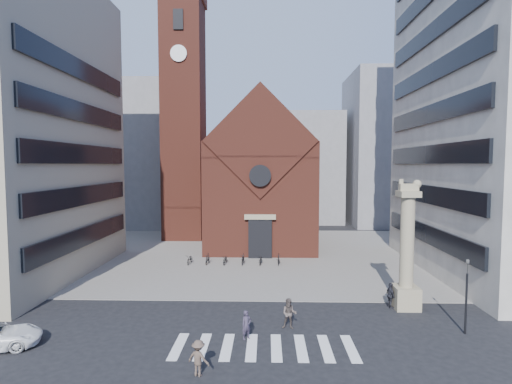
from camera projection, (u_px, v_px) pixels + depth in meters
ground at (255, 324)px, 24.05m from camera, size 120.00×120.00×0.00m
piazza at (260, 254)px, 42.99m from camera, size 46.00×30.00×0.05m
zebra_crossing at (264, 347)px, 21.04m from camera, size 10.20×3.20×0.01m
church at (261, 178)px, 48.46m from camera, size 12.00×16.65×18.00m
campanile at (184, 117)px, 51.14m from camera, size 5.50×5.50×31.20m
bg_block_left at (138, 156)px, 63.72m from camera, size 16.00×14.00×22.00m
bg_block_mid at (298, 168)px, 68.13m from camera, size 14.00×12.00×18.00m
bg_block_right at (399, 150)px, 64.49m from camera, size 16.00×14.00×24.00m
lion_column at (407, 257)px, 26.52m from camera, size 1.63×1.60×8.68m
traffic_light at (466, 295)px, 22.56m from camera, size 0.13×0.16×4.30m
pedestrian_0 at (247, 325)px, 22.01m from camera, size 0.69×0.65×1.59m
pedestrian_1 at (289, 314)px, 23.38m from camera, size 0.95×0.79×1.79m
pedestrian_2 at (391, 295)px, 26.73m from camera, size 0.60×1.07×1.72m
pedestrian_3 at (198, 358)px, 18.17m from camera, size 1.22×0.96×1.66m
scooter_0 at (190, 259)px, 38.45m from camera, size 0.72×1.74×0.89m
scooter_1 at (208, 259)px, 38.40m from camera, size 0.59×1.68×0.99m
scooter_2 at (225, 259)px, 38.36m from camera, size 0.72×1.74×0.89m
scooter_3 at (243, 259)px, 38.31m from camera, size 0.59×1.68×0.99m
scooter_4 at (261, 260)px, 38.26m from camera, size 0.72×1.74×0.89m
scooter_5 at (279, 259)px, 38.21m from camera, size 0.59×1.68×0.99m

